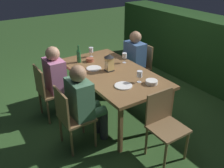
% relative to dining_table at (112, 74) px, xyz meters
% --- Properties ---
extents(ground_plane, '(16.00, 16.00, 0.00)m').
position_rel_dining_table_xyz_m(ground_plane, '(0.00, 0.00, -0.68)').
color(ground_plane, '#2D5123').
extents(dining_table, '(1.85, 1.00, 0.73)m').
position_rel_dining_table_xyz_m(dining_table, '(0.00, 0.00, 0.00)').
color(dining_table, brown).
rests_on(dining_table, ground).
extents(chair_side_left_b, '(0.42, 0.40, 0.87)m').
position_rel_dining_table_xyz_m(chair_side_left_b, '(0.42, -0.89, -0.20)').
color(chair_side_left_b, brown).
rests_on(chair_side_left_b, ground).
extents(person_in_green, '(0.38, 0.47, 1.15)m').
position_rel_dining_table_xyz_m(person_in_green, '(0.42, -0.70, -0.05)').
color(person_in_green, '#4C7A5B').
rests_on(person_in_green, ground).
extents(chair_head_far, '(0.40, 0.42, 0.87)m').
position_rel_dining_table_xyz_m(chair_head_far, '(1.18, 0.00, -0.20)').
color(chair_head_far, brown).
rests_on(chair_head_far, ground).
extents(chair_side_left_a, '(0.42, 0.40, 0.87)m').
position_rel_dining_table_xyz_m(chair_side_left_a, '(-0.42, -0.89, -0.20)').
color(chair_side_left_a, brown).
rests_on(chair_side_left_a, ground).
extents(person_in_pink, '(0.38, 0.47, 1.15)m').
position_rel_dining_table_xyz_m(person_in_pink, '(-0.42, -0.70, -0.05)').
color(person_in_pink, '#C675A3').
rests_on(person_in_pink, ground).
extents(chair_side_right_a, '(0.42, 0.40, 0.87)m').
position_rel_dining_table_xyz_m(chair_side_right_a, '(-0.42, 0.89, -0.20)').
color(chair_side_right_a, brown).
rests_on(chair_side_right_a, ground).
extents(person_in_blue, '(0.38, 0.47, 1.15)m').
position_rel_dining_table_xyz_m(person_in_blue, '(-0.42, 0.70, -0.05)').
color(person_in_blue, '#426699').
rests_on(person_in_blue, ground).
extents(lantern_centerpiece, '(0.15, 0.15, 0.27)m').
position_rel_dining_table_xyz_m(lantern_centerpiece, '(-0.04, -0.02, 0.20)').
color(lantern_centerpiece, black).
rests_on(lantern_centerpiece, dining_table).
extents(green_bottle_on_table, '(0.07, 0.07, 0.29)m').
position_rel_dining_table_xyz_m(green_bottle_on_table, '(-0.61, -0.26, 0.16)').
color(green_bottle_on_table, '#1E5B2D').
rests_on(green_bottle_on_table, dining_table).
extents(wine_glass_a, '(0.08, 0.08, 0.17)m').
position_rel_dining_table_xyz_m(wine_glass_a, '(-0.18, 0.36, 0.17)').
color(wine_glass_a, silver).
rests_on(wine_glass_a, dining_table).
extents(wine_glass_b, '(0.08, 0.08, 0.17)m').
position_rel_dining_table_xyz_m(wine_glass_b, '(-0.73, 0.04, 0.17)').
color(wine_glass_b, silver).
rests_on(wine_glass_b, dining_table).
extents(wine_glass_c, '(0.08, 0.08, 0.17)m').
position_rel_dining_table_xyz_m(wine_glass_c, '(0.52, 0.12, 0.17)').
color(wine_glass_c, silver).
rests_on(wine_glass_c, dining_table).
extents(plate_a, '(0.24, 0.24, 0.01)m').
position_rel_dining_table_xyz_m(plate_a, '(0.50, -0.14, 0.06)').
color(plate_a, white).
rests_on(plate_a, dining_table).
extents(plate_b, '(0.23, 0.23, 0.01)m').
position_rel_dining_table_xyz_m(plate_b, '(-0.23, -0.19, 0.06)').
color(plate_b, white).
rests_on(plate_b, dining_table).
extents(bowl_olives, '(0.17, 0.17, 0.05)m').
position_rel_dining_table_xyz_m(bowl_olives, '(0.65, 0.23, 0.08)').
color(bowl_olives, silver).
rests_on(bowl_olives, dining_table).
extents(bowl_bread, '(0.13, 0.13, 0.06)m').
position_rel_dining_table_xyz_m(bowl_bread, '(-0.54, -0.09, 0.08)').
color(bowl_bread, '#9E5138').
rests_on(bowl_bread, dining_table).
extents(hedge_backdrop, '(4.54, 0.67, 1.30)m').
position_rel_dining_table_xyz_m(hedge_backdrop, '(0.00, 2.19, -0.04)').
color(hedge_backdrop, '#1E4219').
rests_on(hedge_backdrop, ground).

